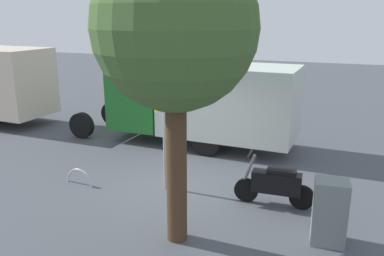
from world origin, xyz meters
TOP-DOWN VIEW (x-y plane):
  - ground_plane at (0.00, 0.00)m, footprint 60.00×60.00m
  - box_truck_near at (0.77, -3.49)m, footprint 7.75×2.46m
  - motorcycle at (-2.35, 0.09)m, footprint 1.81×0.55m
  - stop_sign at (0.36, 0.16)m, footprint 0.71×0.33m
  - street_tree at (-0.82, 2.17)m, footprint 2.85×2.85m
  - utility_cabinet at (-3.55, 1.26)m, footprint 0.66×0.60m
  - bike_rack_hoop at (2.53, 0.72)m, footprint 0.85×0.16m

SIDE VIEW (x-z plane):
  - ground_plane at x=0.00m, z-range 0.00..0.00m
  - bike_rack_hoop at x=2.53m, z-range -0.43..0.43m
  - motorcycle at x=-2.35m, z-range -0.08..1.12m
  - utility_cabinet at x=-3.55m, z-range 0.00..1.27m
  - box_truck_near at x=0.77m, z-range 0.18..2.88m
  - stop_sign at x=0.36m, z-range 0.54..3.77m
  - street_tree at x=-0.82m, z-range 1.23..6.64m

